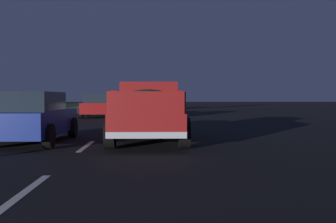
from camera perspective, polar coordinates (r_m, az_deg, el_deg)
ground at (r=28.04m, az=-6.05°, el=-0.68°), size 144.00×144.00×0.00m
sidewalk_shoulder at (r=28.98m, az=-17.36°, el=-0.55°), size 108.00×4.00×0.12m
lane_markings at (r=30.40m, az=-10.58°, el=-0.47°), size 108.00×3.54×0.01m
pickup_truck at (r=12.42m, az=-2.81°, el=0.24°), size 5.44×2.32×1.87m
sedan_tan at (r=41.60m, az=-2.72°, el=1.35°), size 4.44×2.09×1.54m
sedan_silver at (r=26.87m, az=-2.93°, el=0.88°), size 4.41×2.03×1.54m
sedan_red at (r=26.90m, az=-10.06°, el=0.85°), size 4.41×2.04×1.54m
sedan_blue at (r=12.60m, az=-19.13°, el=-0.75°), size 4.42×2.05×1.54m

